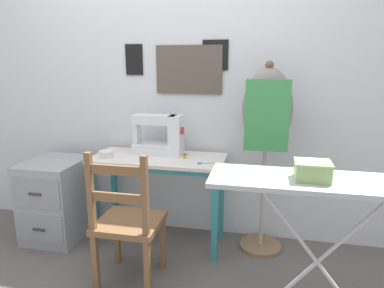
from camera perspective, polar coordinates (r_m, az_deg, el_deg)
The scene contains 12 objects.
ground_plane at distance 2.69m, azimuth -6.81°, elevation -18.09°, with size 14.00×14.00×0.00m, color #5B5651.
wall_back at distance 2.80m, azimuth -4.06°, elevation 10.75°, with size 10.00×0.07×2.55m.
sewing_table at distance 2.63m, azimuth -5.66°, elevation -4.45°, with size 1.01×0.45×0.71m.
sewing_machine at distance 2.65m, azimuth -5.24°, elevation 1.33°, with size 0.39×0.17×0.33m.
fabric_bowl at distance 2.66m, azimuth -14.13°, elevation -1.61°, with size 0.11×0.11×0.05m.
scissors at distance 2.43m, azimuth 1.99°, elevation -3.24°, with size 0.14×0.07×0.01m.
thread_spool_near_machine at distance 2.55m, azimuth -1.23°, elevation -2.13°, with size 0.04×0.04×0.03m.
wooden_chair at distance 2.26m, azimuth -10.68°, elevation -12.78°, with size 0.40×0.38×0.90m.
filing_cabinet at distance 3.03m, azimuth -21.54°, elevation -8.51°, with size 0.43×0.52×0.64m.
dress_form at distance 2.49m, azimuth 12.35°, elevation 4.20°, with size 0.35×0.32×1.42m.
ironing_board at distance 1.78m, azimuth 21.14°, elevation -7.08°, with size 1.10×0.34×0.87m.
storage_box at distance 1.72m, azimuth 19.44°, elevation -4.21°, with size 0.17×0.14×0.09m.
Camera 1 is at (0.77, -2.16, 1.41)m, focal length 32.00 mm.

